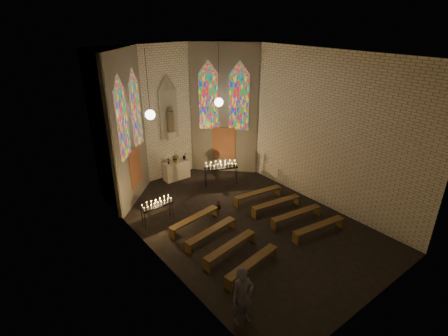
{
  "coord_description": "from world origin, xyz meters",
  "views": [
    {
      "loc": [
        -8.55,
        -9.72,
        8.34
      ],
      "look_at": [
        -0.16,
        1.04,
        2.23
      ],
      "focal_mm": 28.0,
      "sensor_mm": 36.0,
      "label": 1
    }
  ],
  "objects": [
    {
      "name": "pew_right_3",
      "position": [
        1.83,
        -2.68,
        0.39
      ],
      "size": [
        2.52,
        0.71,
        0.48
      ],
      "rotation": [
        0.0,
        0.0,
        -0.15
      ],
      "color": "#4F3616",
      "rests_on": "ground"
    },
    {
      "name": "pew_left_2",
      "position": [
        -1.83,
        -1.48,
        0.39
      ],
      "size": [
        2.52,
        0.71,
        0.48
      ],
      "rotation": [
        0.0,
        0.0,
        0.15
      ],
      "color": "#4F3616",
      "rests_on": "ground"
    },
    {
      "name": "floor",
      "position": [
        0.0,
        0.0,
        0.0
      ],
      "size": [
        12.0,
        12.0,
        0.0
      ],
      "primitive_type": "plane",
      "color": "black",
      "rests_on": "ground"
    },
    {
      "name": "aisle_flower_pot",
      "position": [
        -0.17,
        1.45,
        0.21
      ],
      "size": [
        0.27,
        0.27,
        0.42
      ],
      "primitive_type": "imported",
      "rotation": [
        0.0,
        0.0,
        0.16
      ],
      "color": "#4C723F",
      "rests_on": "ground"
    },
    {
      "name": "flower_vase_right",
      "position": [
        0.55,
        5.43,
        1.2
      ],
      "size": [
        0.25,
        0.22,
        0.41
      ],
      "primitive_type": "imported",
      "rotation": [
        0.0,
        0.0,
        -0.19
      ],
      "color": "#4C723F",
      "rests_on": "altar"
    },
    {
      "name": "pew_left_1",
      "position": [
        -1.83,
        -0.28,
        0.39
      ],
      "size": [
        2.52,
        0.71,
        0.48
      ],
      "rotation": [
        0.0,
        0.0,
        0.15
      ],
      "color": "#4F3616",
      "rests_on": "ground"
    },
    {
      "name": "flower_vase_center",
      "position": [
        -0.04,
        5.43,
        1.21
      ],
      "size": [
        0.48,
        0.45,
        0.42
      ],
      "primitive_type": "imported",
      "rotation": [
        0.0,
        0.0,
        -0.39
      ],
      "color": "#4C723F",
      "rests_on": "altar"
    },
    {
      "name": "pew_right_0",
      "position": [
        1.83,
        0.92,
        0.39
      ],
      "size": [
        2.52,
        0.71,
        0.48
      ],
      "rotation": [
        0.0,
        0.0,
        -0.15
      ],
      "color": "#4F3616",
      "rests_on": "ground"
    },
    {
      "name": "votive_stand_right",
      "position": [
        1.42,
        3.32,
        1.09
      ],
      "size": [
        1.75,
        1.09,
        1.27
      ],
      "rotation": [
        0.0,
        0.0,
        -0.42
      ],
      "color": "black",
      "rests_on": "ground"
    },
    {
      "name": "pew_left_3",
      "position": [
        -1.83,
        -2.68,
        0.39
      ],
      "size": [
        2.52,
        0.71,
        0.48
      ],
      "rotation": [
        0.0,
        0.0,
        0.15
      ],
      "color": "#4F3616",
      "rests_on": "ground"
    },
    {
      "name": "room",
      "position": [
        -0.0,
        3.37,
        3.72
      ],
      "size": [
        8.22,
        12.43,
        7.0
      ],
      "color": "#F0E6C9",
      "rests_on": "ground"
    },
    {
      "name": "pew_left_0",
      "position": [
        -1.83,
        0.92,
        0.39
      ],
      "size": [
        2.52,
        0.71,
        0.48
      ],
      "rotation": [
        0.0,
        0.0,
        0.15
      ],
      "color": "#4F3616",
      "rests_on": "ground"
    },
    {
      "name": "altar",
      "position": [
        0.0,
        5.45,
        0.5
      ],
      "size": [
        1.4,
        0.6,
        1.0
      ],
      "primitive_type": "cube",
      "color": "beige",
      "rests_on": "ground"
    },
    {
      "name": "flower_vase_left",
      "position": [
        -0.45,
        5.43,
        1.17
      ],
      "size": [
        0.19,
        0.14,
        0.33
      ],
      "primitive_type": "imported",
      "rotation": [
        0.0,
        0.0,
        0.15
      ],
      "color": "#4C723F",
      "rests_on": "altar"
    },
    {
      "name": "pew_right_1",
      "position": [
        1.83,
        -0.28,
        0.39
      ],
      "size": [
        2.52,
        0.71,
        0.48
      ],
      "rotation": [
        0.0,
        0.0,
        -0.15
      ],
      "color": "#4F3616",
      "rests_on": "ground"
    },
    {
      "name": "visitor",
      "position": [
        -3.5,
        -4.1,
        0.96
      ],
      "size": [
        0.78,
        0.6,
        1.91
      ],
      "primitive_type": "imported",
      "rotation": [
        0.0,
        0.0,
        -0.22
      ],
      "color": "#4F4E59",
      "rests_on": "ground"
    },
    {
      "name": "votive_stand_left",
      "position": [
        -2.89,
        2.15,
        0.91
      ],
      "size": [
        1.45,
        0.38,
        1.06
      ],
      "rotation": [
        0.0,
        0.0,
        0.03
      ],
      "color": "black",
      "rests_on": "ground"
    },
    {
      "name": "pew_right_2",
      "position": [
        1.83,
        -1.48,
        0.39
      ],
      "size": [
        2.52,
        0.71,
        0.48
      ],
      "rotation": [
        0.0,
        0.0,
        -0.15
      ],
      "color": "#4F3616",
      "rests_on": "ground"
    }
  ]
}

